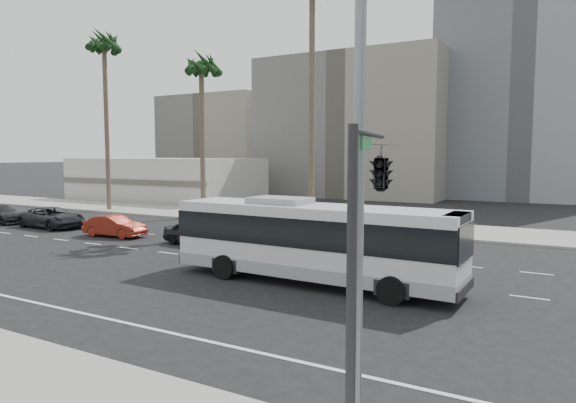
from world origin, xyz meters
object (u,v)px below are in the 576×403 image
Objects in this scene: palm_mid at (201,70)px; palm_far at (104,48)px; traffic_signal at (379,176)px; city_bus at (313,239)px; streetlight_corner at (359,126)px; car_b at (115,226)px; car_a at (194,233)px; car_c at (52,217)px.

palm_far is at bearing -177.31° from palm_mid.
traffic_signal is 0.42× the size of palm_mid.
streetlight_corner is at bearing -57.22° from city_bus.
palm_mid is (-1.74, 11.44, 11.91)m from car_b.
city_bus is 2.88× the size of car_b.
car_a is at bearing -28.93° from palm_far.
city_bus reaches higher than car_b.
city_bus reaches higher than car_c.
palm_mid reaches higher than streetlight_corner.
car_c is at bearing 132.33° from streetlight_corner.
palm_far is (-35.35, 23.61, 10.57)m from traffic_signal.
car_a is at bearing 156.89° from city_bus.
city_bus reaches higher than car_a.
streetlight_corner is 0.62× the size of palm_far.
palm_mid is at bearing 112.12° from streetlight_corner.
streetlight_corner is at bearing -99.03° from traffic_signal.
palm_mid is at bearing 3.66° from car_b.
palm_far reaches higher than city_bus.
palm_mid is (-24.20, 24.13, 7.71)m from traffic_signal.
car_a is 0.95× the size of car_b.
palm_far is (-35.38, 24.88, 9.55)m from streetlight_corner.
traffic_signal is at bearing -110.89° from car_c.
car_b is at bearing -92.04° from car_c.
car_c is at bearing 92.93° from car_a.
palm_far is (-11.15, -0.52, 2.86)m from palm_mid.
car_c is at bearing 79.72° from car_b.
palm_far reaches higher than palm_mid.
car_c is at bearing 145.67° from traffic_signal.
car_c is 0.32× the size of palm_far.
car_c is 32.93m from traffic_signal.
streetlight_corner is at bearing -126.79° from car_b.
car_a is 20.88m from traffic_signal.
palm_far reaches higher than car_b.
streetlight_corner is at bearing -46.36° from palm_mid.
city_bus is 11.38m from car_a.
car_c is 0.53× the size of streetlight_corner.
streetlight_corner reaches higher than car_c.
city_bus is at bearing 99.55° from streetlight_corner.
car_b is at bearing 140.37° from traffic_signal.
palm_mid is at bearing 140.93° from city_bus.
streetlight_corner is at bearing -112.87° from car_c.
car_c is 0.94× the size of traffic_signal.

